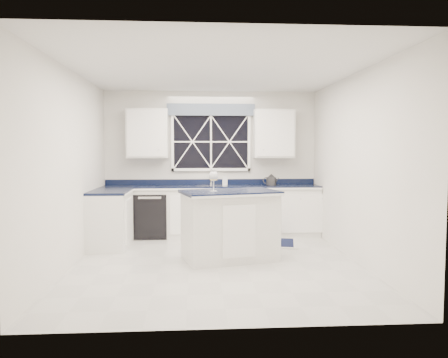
{
  "coord_description": "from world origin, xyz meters",
  "views": [
    {
      "loc": [
        -0.3,
        -6.07,
        1.62
      ],
      "look_at": [
        0.13,
        0.4,
        1.17
      ],
      "focal_mm": 35.0,
      "sensor_mm": 36.0,
      "label": 1
    }
  ],
  "objects": [
    {
      "name": "wine_glass",
      "position": [
        -0.04,
        0.14,
        1.22
      ],
      "size": [
        0.13,
        0.13,
        0.3
      ],
      "color": "silver",
      "rests_on": "island"
    },
    {
      "name": "back_wall",
      "position": [
        0.0,
        2.25,
        1.35
      ],
      "size": [
        4.0,
        0.1,
        2.7
      ],
      "primitive_type": "cube",
      "color": "silver",
      "rests_on": "ground"
    },
    {
      "name": "window",
      "position": [
        0.0,
        2.2,
        1.83
      ],
      "size": [
        1.65,
        0.09,
        1.26
      ],
      "color": "black",
      "rests_on": "ground"
    },
    {
      "name": "dishwasher",
      "position": [
        -1.1,
        1.95,
        0.41
      ],
      "size": [
        0.6,
        0.58,
        0.82
      ],
      "primitive_type": "cube",
      "color": "black",
      "rests_on": "ground"
    },
    {
      "name": "soap_bottle",
      "position": [
        0.26,
        2.08,
        1.04
      ],
      "size": [
        0.09,
        0.09,
        0.2
      ],
      "primitive_type": "imported",
      "rotation": [
        0.0,
        0.0,
        0.02
      ],
      "color": "silver",
      "rests_on": "countertop"
    },
    {
      "name": "faucet",
      "position": [
        0.0,
        2.14,
        1.1
      ],
      "size": [
        0.05,
        0.2,
        0.3
      ],
      "color": "#B3B3B5",
      "rests_on": "countertop"
    },
    {
      "name": "countertop",
      "position": [
        0.0,
        1.95,
        0.92
      ],
      "size": [
        3.98,
        0.64,
        0.04
      ],
      "primitive_type": "cube",
      "color": "black",
      "rests_on": "base_cabinets"
    },
    {
      "name": "island",
      "position": [
        0.2,
        0.23,
        0.51
      ],
      "size": [
        1.52,
        1.14,
        1.01
      ],
      "rotation": [
        0.0,
        0.0,
        0.26
      ],
      "color": "white",
      "rests_on": "ground"
    },
    {
      "name": "ground",
      "position": [
        0.0,
        0.0,
        0.0
      ],
      "size": [
        4.5,
        4.5,
        0.0
      ],
      "primitive_type": "plane",
      "color": "#B0AFAB",
      "rests_on": "ground"
    },
    {
      "name": "rug",
      "position": [
        0.78,
        1.31,
        0.01
      ],
      "size": [
        1.49,
        1.08,
        0.02
      ],
      "rotation": [
        0.0,
        0.0,
        -0.21
      ],
      "color": "beige",
      "rests_on": "ground"
    },
    {
      "name": "upper_cabinets",
      "position": [
        0.0,
        2.08,
        1.9
      ],
      "size": [
        3.1,
        0.34,
        0.9
      ],
      "color": "white",
      "rests_on": "ground"
    },
    {
      "name": "base_cabinets",
      "position": [
        -0.33,
        1.78,
        0.45
      ],
      "size": [
        3.99,
        1.6,
        0.9
      ],
      "color": "white",
      "rests_on": "ground"
    },
    {
      "name": "kettle",
      "position": [
        1.11,
        1.96,
        1.04
      ],
      "size": [
        0.29,
        0.23,
        0.21
      ],
      "rotation": [
        0.0,
        0.0,
        -0.3
      ],
      "color": "#313133",
      "rests_on": "countertop"
    }
  ]
}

